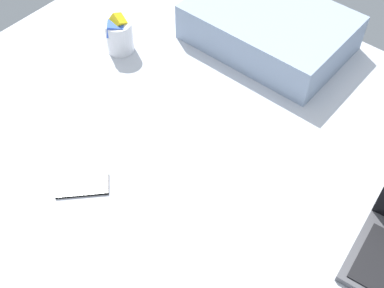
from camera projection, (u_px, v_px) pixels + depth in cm
name	position (u px, v px, depth cm)	size (l,w,h in cm)	color
bed_mattress	(212.00, 166.00, 150.40)	(180.00, 140.00, 18.00)	#B7BCC6
snack_cup	(119.00, 36.00, 165.65)	(9.68, 9.44, 14.45)	silver
cell_phone	(82.00, 185.00, 134.50)	(6.80, 14.00, 0.80)	black
pillow	(269.00, 28.00, 167.55)	(52.00, 36.00, 13.00)	#8C9EB7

